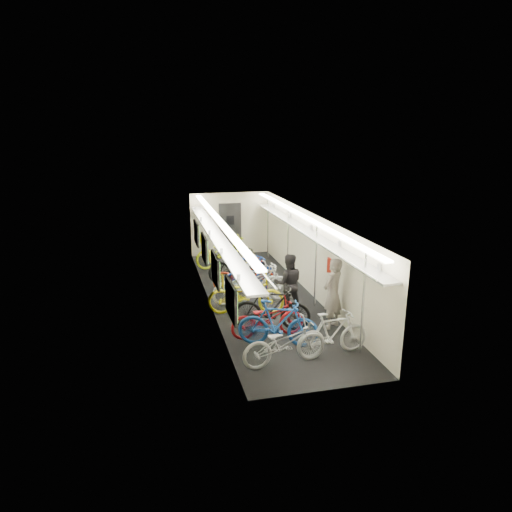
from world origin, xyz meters
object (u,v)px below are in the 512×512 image
bicycle_0 (285,343)px  backpack (332,265)px  passenger_mid (288,283)px  bicycle_1 (278,323)px  passenger_near (333,293)px

bicycle_0 → backpack: backpack is taller
backpack → passenger_mid: bearing=-167.2°
bicycle_1 → passenger_near: bearing=-47.0°
bicycle_0 → backpack: (2.03, 2.47, 0.80)m
passenger_mid → backpack: 1.24m
bicycle_1 → passenger_near: 1.72m
bicycle_1 → passenger_near: (1.55, 0.66, 0.33)m
passenger_near → passenger_mid: (-0.74, 1.20, -0.08)m
bicycle_1 → passenger_mid: 2.05m
bicycle_0 → backpack: bearing=-45.7°
passenger_near → passenger_mid: 1.41m
passenger_near → passenger_mid: size_ratio=1.10×
bicycle_0 → passenger_near: passenger_near is taller
bicycle_1 → passenger_mid: bearing=-3.7°
bicycle_0 → bicycle_1: 0.84m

